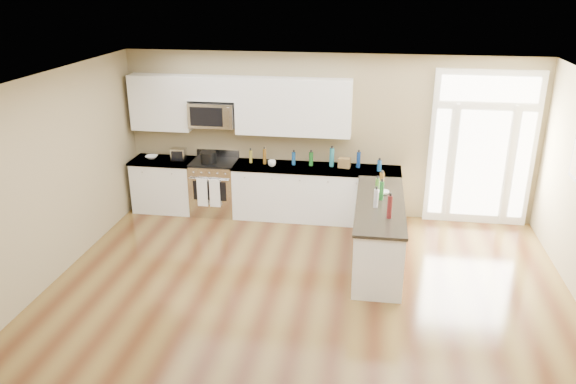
{
  "coord_description": "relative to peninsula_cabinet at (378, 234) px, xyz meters",
  "views": [
    {
      "loc": [
        0.77,
        -5.3,
        3.95
      ],
      "look_at": [
        -0.37,
        2.0,
        1.11
      ],
      "focal_mm": 35.0,
      "sensor_mm": 36.0,
      "label": 1
    }
  ],
  "objects": [
    {
      "name": "cup_counter",
      "position": [
        -1.83,
        1.37,
        0.56
      ],
      "size": [
        0.17,
        0.17,
        0.1
      ],
      "primitive_type": "imported",
      "rotation": [
        0.0,
        0.0,
        0.33
      ],
      "color": "white",
      "rests_on": "back_cabinet_right"
    },
    {
      "name": "bowl_left",
      "position": [
        -4.02,
        1.48,
        0.53
      ],
      "size": [
        0.22,
        0.22,
        0.05
      ],
      "primitive_type": "imported",
      "rotation": [
        0.0,
        0.0,
        0.04
      ],
      "color": "white",
      "rests_on": "back_cabinet_left"
    },
    {
      "name": "stockpot",
      "position": [
        -2.94,
        1.36,
        0.62
      ],
      "size": [
        0.32,
        0.32,
        0.21
      ],
      "primitive_type": "cylinder",
      "rotation": [
        0.0,
        0.0,
        0.2
      ],
      "color": "black",
      "rests_on": "kitchen_range"
    },
    {
      "name": "upper_cabinet_short",
      "position": [
        -2.88,
        1.59,
        1.77
      ],
      "size": [
        0.82,
        0.33,
        0.4
      ],
      "primitive_type": "cube",
      "color": "white",
      "rests_on": "room_shell"
    },
    {
      "name": "counter_bottles",
      "position": [
        -0.6,
        0.91,
        0.63
      ],
      "size": [
        2.4,
        2.15,
        0.32
      ],
      "color": "#19591E",
      "rests_on": "back_cabinet_right"
    },
    {
      "name": "cardboard_box",
      "position": [
        -0.61,
        1.51,
        0.58
      ],
      "size": [
        0.21,
        0.17,
        0.16
      ],
      "primitive_type": "cube",
      "rotation": [
        0.0,
        0.0,
        -0.15
      ],
      "color": "brown",
      "rests_on": "back_cabinet_right"
    },
    {
      "name": "toaster_oven",
      "position": [
        -3.5,
        1.47,
        0.61
      ],
      "size": [
        0.25,
        0.2,
        0.21
      ],
      "primitive_type": "cube",
      "rotation": [
        0.0,
        0.0,
        0.02
      ],
      "color": "silver",
      "rests_on": "back_cabinet_left"
    },
    {
      "name": "entry_door",
      "position": [
        1.62,
        1.71,
        0.87
      ],
      "size": [
        1.7,
        0.1,
        2.6
      ],
      "color": "white",
      "rests_on": "ground"
    },
    {
      "name": "room_shell",
      "position": [
        -0.93,
        -2.24,
        1.27
      ],
      "size": [
        8.0,
        8.0,
        8.0
      ],
      "color": "#8F7F5A",
      "rests_on": "ground"
    },
    {
      "name": "back_cabinet_left",
      "position": [
        -3.8,
        1.45,
        0.0
      ],
      "size": [
        1.1,
        0.66,
        0.94
      ],
      "color": "white",
      "rests_on": "ground"
    },
    {
      "name": "upper_cabinet_right",
      "position": [
        -1.5,
        1.59,
        1.49
      ],
      "size": [
        1.94,
        0.33,
        0.95
      ],
      "primitive_type": "cube",
      "color": "white",
      "rests_on": "room_shell"
    },
    {
      "name": "ground",
      "position": [
        -0.93,
        -2.24,
        -0.43
      ],
      "size": [
        8.0,
        8.0,
        0.0
      ],
      "primitive_type": "plane",
      "color": "#4D2A15"
    },
    {
      "name": "back_cabinet_right",
      "position": [
        -1.08,
        1.45,
        0.0
      ],
      "size": [
        2.85,
        0.66,
        0.94
      ],
      "color": "white",
      "rests_on": "ground"
    },
    {
      "name": "upper_cabinet_left",
      "position": [
        -3.81,
        1.59,
        1.49
      ],
      "size": [
        1.04,
        0.33,
        0.95
      ],
      "primitive_type": "cube",
      "color": "white",
      "rests_on": "room_shell"
    },
    {
      "name": "kitchen_range",
      "position": [
        -2.87,
        1.45,
        0.04
      ],
      "size": [
        0.78,
        0.69,
        1.08
      ],
      "color": "silver",
      "rests_on": "ground"
    },
    {
      "name": "bowl_peninsula",
      "position": [
        0.05,
        0.34,
        0.53
      ],
      "size": [
        0.2,
        0.2,
        0.05
      ],
      "primitive_type": "imported",
      "rotation": [
        0.0,
        0.0,
        0.31
      ],
      "color": "white",
      "rests_on": "peninsula_cabinet"
    },
    {
      "name": "microwave",
      "position": [
        -2.88,
        1.56,
        1.33
      ],
      "size": [
        0.78,
        0.41,
        0.42
      ],
      "color": "silver",
      "rests_on": "room_shell"
    },
    {
      "name": "peninsula_cabinet",
      "position": [
        0.0,
        0.0,
        0.0
      ],
      "size": [
        0.69,
        2.32,
        0.94
      ],
      "color": "white",
      "rests_on": "ground"
    }
  ]
}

